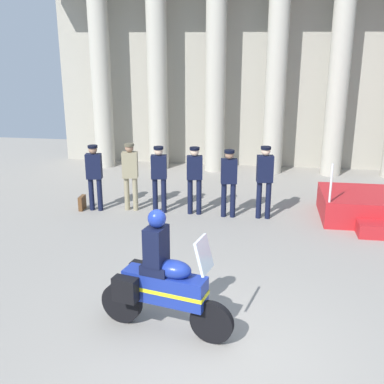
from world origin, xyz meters
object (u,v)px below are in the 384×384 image
object	(u,v)px
officer_in_row_4	(229,178)
officer_in_row_1	(130,171)
briefcase_on_ground	(82,203)
officer_in_row_5	(265,177)
motorcycle_with_rider	(160,282)
officer_in_row_3	(195,175)
officer_in_row_2	(159,174)
officer_in_row_0	(94,173)

from	to	relation	value
officer_in_row_4	officer_in_row_1	bearing A→B (deg)	-11.49
officer_in_row_1	briefcase_on_ground	distance (m)	1.51
officer_in_row_5	briefcase_on_ground	distance (m)	4.64
officer_in_row_4	motorcycle_with_rider	xyz separation A→B (m)	(-0.63, -4.94, -0.19)
officer_in_row_3	officer_in_row_2	bearing A→B (deg)	-7.09
officer_in_row_5	officer_in_row_2	bearing A→B (deg)	-9.23
motorcycle_with_rider	officer_in_row_2	bearing A→B (deg)	115.92
officer_in_row_5	motorcycle_with_rider	world-z (taller)	motorcycle_with_rider
officer_in_row_3	motorcycle_with_rider	world-z (taller)	motorcycle_with_rider
officer_in_row_3	briefcase_on_ground	distance (m)	2.99
officer_in_row_2	motorcycle_with_rider	distance (m)	5.12
officer_in_row_1	officer_in_row_2	xyz separation A→B (m)	(0.75, -0.07, -0.02)
officer_in_row_0	officer_in_row_5	xyz separation A→B (m)	(4.19, 0.04, 0.06)
officer_in_row_1	briefcase_on_ground	size ratio (longest dim) A/B	4.77
officer_in_row_4	officer_in_row_5	xyz separation A→B (m)	(0.85, 0.02, 0.07)
officer_in_row_4	officer_in_row_5	world-z (taller)	officer_in_row_5
officer_in_row_4	briefcase_on_ground	bearing A→B (deg)	-7.96
officer_in_row_3	officer_in_row_4	world-z (taller)	officer_in_row_3
officer_in_row_2	officer_in_row_3	xyz separation A→B (m)	(0.88, 0.02, 0.01)
officer_in_row_2	officer_in_row_5	world-z (taller)	officer_in_row_5
officer_in_row_1	officer_in_row_5	xyz separation A→B (m)	(3.31, -0.11, 0.03)
officer_in_row_0	officer_in_row_5	size ratio (longest dim) A/B	0.95
briefcase_on_ground	officer_in_row_1	bearing A→B (deg)	7.37
officer_in_row_0	motorcycle_with_rider	size ratio (longest dim) A/B	0.81
officer_in_row_2	briefcase_on_ground	world-z (taller)	officer_in_row_2
officer_in_row_4	briefcase_on_ground	xyz separation A→B (m)	(-3.71, -0.03, -0.80)
officer_in_row_3	officer_in_row_5	bearing A→B (deg)	169.66
officer_in_row_0	officer_in_row_3	size ratio (longest dim) A/B	0.99
officer_in_row_5	motorcycle_with_rider	xyz separation A→B (m)	(-1.48, -4.96, -0.25)
officer_in_row_4	officer_in_row_5	distance (m)	0.85
officer_in_row_2	motorcycle_with_rider	size ratio (longest dim) A/B	0.82
officer_in_row_3	officer_in_row_0	bearing A→B (deg)	-6.26
motorcycle_with_rider	briefcase_on_ground	distance (m)	5.83
officer_in_row_2	officer_in_row_0	bearing A→B (deg)	-5.82
officer_in_row_0	officer_in_row_1	distance (m)	0.89
officer_in_row_4	motorcycle_with_rider	distance (m)	4.98
officer_in_row_5	officer_in_row_1	bearing A→B (deg)	-10.28
officer_in_row_4	officer_in_row_5	bearing A→B (deg)	173.26
officer_in_row_5	briefcase_on_ground	size ratio (longest dim) A/B	4.92
officer_in_row_3	briefcase_on_ground	world-z (taller)	officer_in_row_3
officer_in_row_0	officer_in_row_2	bearing A→B (deg)	174.18
officer_in_row_1	officer_in_row_4	world-z (taller)	officer_in_row_1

